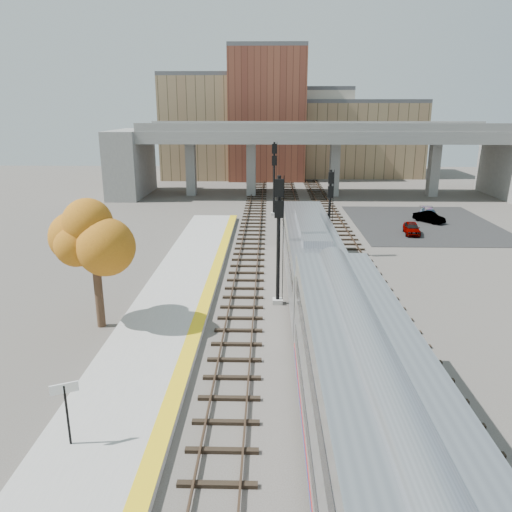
# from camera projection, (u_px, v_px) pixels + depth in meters

# --- Properties ---
(ground) EXTENTS (160.00, 160.00, 0.00)m
(ground) POSITION_uv_depth(u_px,v_px,m) (303.00, 352.00, 23.75)
(ground) COLOR #47423D
(ground) RESTS_ON ground
(platform) EXTENTS (4.50, 60.00, 0.35)m
(platform) POSITION_uv_depth(u_px,v_px,m) (151.00, 347.00, 23.87)
(platform) COLOR #9E9E99
(platform) RESTS_ON ground
(yellow_strip) EXTENTS (0.70, 60.00, 0.01)m
(yellow_strip) POSITION_uv_depth(u_px,v_px,m) (191.00, 344.00, 23.77)
(yellow_strip) COLOR yellow
(yellow_strip) RESTS_ON platform
(tracks) EXTENTS (10.70, 95.00, 0.25)m
(tracks) POSITION_uv_depth(u_px,v_px,m) (304.00, 270.00, 35.69)
(tracks) COLOR black
(tracks) RESTS_ON ground
(overpass) EXTENTS (54.00, 12.00, 9.50)m
(overpass) POSITION_uv_depth(u_px,v_px,m) (319.00, 151.00, 65.12)
(overpass) COLOR slate
(overpass) RESTS_ON ground
(buildings_far) EXTENTS (43.00, 21.00, 20.60)m
(buildings_far) POSITION_uv_depth(u_px,v_px,m) (286.00, 129.00, 85.30)
(buildings_far) COLOR #917954
(buildings_far) RESTS_ON ground
(parking_lot) EXTENTS (14.00, 18.00, 0.04)m
(parking_lot) POSITION_uv_depth(u_px,v_px,m) (424.00, 224.00, 50.25)
(parking_lot) COLOR black
(parking_lot) RESTS_ON ground
(locomotive) EXTENTS (3.02, 19.05, 4.10)m
(locomotive) POSITION_uv_depth(u_px,v_px,m) (310.00, 254.00, 31.75)
(locomotive) COLOR #A8AAB2
(locomotive) RESTS_ON ground
(signal_mast_near) EXTENTS (0.60, 0.64, 7.60)m
(signal_mast_near) POSITION_uv_depth(u_px,v_px,m) (278.00, 241.00, 28.52)
(signal_mast_near) COLOR #9E9E99
(signal_mast_near) RESTS_ON ground
(signal_mast_mid) EXTENTS (0.60, 0.64, 6.77)m
(signal_mast_mid) POSITION_uv_depth(u_px,v_px,m) (329.00, 215.00, 38.23)
(signal_mast_mid) COLOR #9E9E99
(signal_mast_mid) RESTS_ON ground
(signal_mast_far) EXTENTS (0.60, 0.64, 7.80)m
(signal_mast_far) POSITION_uv_depth(u_px,v_px,m) (274.00, 179.00, 53.11)
(signal_mast_far) COLOR #9E9E99
(signal_mast_far) RESTS_ON ground
(station_sign) EXTENTS (0.84, 0.43, 2.27)m
(station_sign) POSITION_uv_depth(u_px,v_px,m) (66.00, 401.00, 16.27)
(station_sign) COLOR black
(station_sign) RESTS_ON platform
(tree) EXTENTS (3.60, 3.60, 6.94)m
(tree) POSITION_uv_depth(u_px,v_px,m) (93.00, 232.00, 25.17)
(tree) COLOR #382619
(tree) RESTS_ON ground
(car_a) EXTENTS (1.73, 3.43, 1.12)m
(car_a) POSITION_uv_depth(u_px,v_px,m) (412.00, 228.00, 45.81)
(car_a) COLOR #99999E
(car_a) RESTS_ON parking_lot
(car_b) EXTENTS (2.86, 3.31, 1.08)m
(car_b) POSITION_uv_depth(u_px,v_px,m) (429.00, 217.00, 50.58)
(car_b) COLOR #99999E
(car_b) RESTS_ON parking_lot
(car_c) EXTENTS (1.84, 3.81, 1.07)m
(car_c) POSITION_uv_depth(u_px,v_px,m) (429.00, 214.00, 52.28)
(car_c) COLOR #99999E
(car_c) RESTS_ON parking_lot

